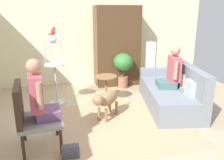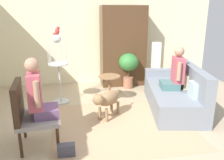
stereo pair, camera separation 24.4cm
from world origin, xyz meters
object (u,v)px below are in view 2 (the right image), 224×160
Objects in this scene: person_on_armchair at (38,93)px; parrot at (57,31)px; armchair at (28,111)px; person_on_couch at (175,72)px; armoire_cabinet at (123,46)px; dog at (107,99)px; bird_cage_stand at (59,67)px; round_end_table at (109,86)px; column_lamp at (155,67)px; potted_plant at (128,65)px; couch at (175,93)px; handbag at (67,150)px.

person_on_armchair is 1.87m from parrot.
armchair is 2.88m from person_on_couch.
armoire_cabinet reaches higher than person_on_couch.
dog is 1.39m from bird_cage_stand.
person_on_couch is 1.44m from round_end_table.
bird_cage_stand is at bearing 81.86° from person_on_armchair.
armoire_cabinet reaches higher than column_lamp.
round_end_table is at bearing -9.78° from parrot.
dog is 1.90m from potted_plant.
person_on_couch is 2.73m from person_on_armchair.
person_on_armchair is 0.96× the size of potted_plant.
bird_cage_stand is at bearing 161.82° from person_on_couch.
potted_plant reaches higher than round_end_table.
dog is (-1.43, -0.22, -0.39)m from person_on_couch.
handbag is at bearing -149.35° from couch.
bird_cage_stand reaches higher than potted_plant.
parrot reaches higher than couch.
armoire_cabinet is at bearing 53.75° from armchair.
armoire_cabinet reaches higher than person_on_armchair.
couch is 1.18m from column_lamp.
dog is at bearing -116.37° from potted_plant.
dog is at bearing -47.80° from bird_cage_stand.
armoire_cabinet reaches higher than handbag.
potted_plant is 3.80× the size of handbag.
person_on_couch is 0.41× the size of armoire_cabinet.
parrot reaches higher than bird_cage_stand.
parrot is 2.09m from potted_plant.
person_on_armchair is at bearing -98.66° from parrot.
potted_plant is (-0.64, 1.45, 0.31)m from couch.
person_on_armchair is at bearing -124.27° from armoire_cabinet.
bird_cage_stand is 1.88m from potted_plant.
round_end_table is 0.82m from dog.
person_on_armchair is 0.72× the size of column_lamp.
potted_plant is (1.97, 2.41, -0.21)m from person_on_armchair.
dog is 2.02m from column_lamp.
handbag is (0.52, -0.36, -0.48)m from armchair.
parrot is at bearing 76.42° from armchair.
bird_cage_stand is 2.39m from column_lamp.
person_on_armchair reaches higher than column_lamp.
person_on_armchair is at bearing -130.85° from round_end_table.
armoire_cabinet is at bearing 99.17° from potted_plant.
parrot is at bearing 92.94° from handbag.
dog is (-0.18, -0.80, 0.01)m from round_end_table.
potted_plant is (-0.59, 1.47, -0.16)m from person_on_couch.
bird_cage_stand is 2.20m from handbag.
armoire_cabinet reaches higher than parrot.
dog is at bearing -136.49° from column_lamp.
column_lamp is 5.05× the size of handbag.
person_on_couch is 2.55m from parrot.
couch is 2.48× the size of person_on_couch.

